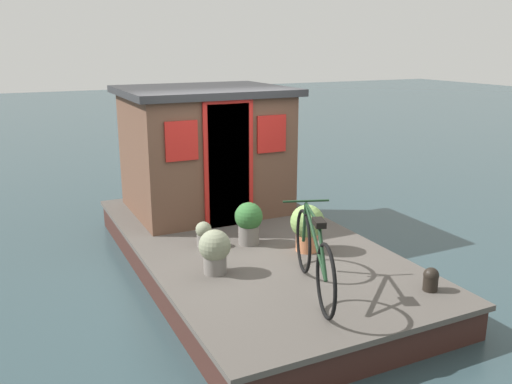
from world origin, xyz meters
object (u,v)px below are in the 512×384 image
(potted_plant_lavender, at_px, (215,250))
(mooring_bollard, at_px, (431,279))
(potted_plant_sage, at_px, (307,225))
(potted_plant_fern, at_px, (249,221))
(potted_plant_ivy, at_px, (204,234))
(bicycle, at_px, (314,256))
(houseboat_cabin, at_px, (205,149))

(potted_plant_lavender, bearing_deg, mooring_bollard, -126.90)
(potted_plant_sage, bearing_deg, mooring_bollard, -159.08)
(potted_plant_sage, bearing_deg, potted_plant_lavender, 95.98)
(potted_plant_fern, relative_size, potted_plant_ivy, 1.69)
(bicycle, distance_m, mooring_bollard, 1.25)
(potted_plant_sage, distance_m, mooring_bollard, 1.63)
(potted_plant_ivy, xyz_separation_m, mooring_bollard, (-2.21, -1.66, -0.04))
(houseboat_cabin, relative_size, potted_plant_ivy, 7.44)
(potted_plant_fern, xyz_separation_m, mooring_bollard, (-2.05, -1.12, -0.17))
(mooring_bollard, bearing_deg, potted_plant_fern, 28.56)
(potted_plant_lavender, relative_size, potted_plant_ivy, 1.56)
(bicycle, distance_m, potted_plant_fern, 1.54)
(potted_plant_lavender, bearing_deg, potted_plant_sage, -84.02)
(potted_plant_lavender, distance_m, mooring_bollard, 2.30)
(bicycle, bearing_deg, potted_plant_ivy, 18.12)
(bicycle, bearing_deg, potted_plant_fern, 0.34)
(potted_plant_ivy, height_order, mooring_bollard, potted_plant_ivy)
(potted_plant_sage, xyz_separation_m, potted_plant_lavender, (-0.13, 1.26, -0.05))
(houseboat_cabin, distance_m, mooring_bollard, 3.95)
(houseboat_cabin, xyz_separation_m, potted_plant_sage, (-2.21, -0.48, -0.61))
(bicycle, height_order, potted_plant_lavender, bicycle)
(potted_plant_fern, xyz_separation_m, potted_plant_lavender, (-0.67, 0.72, -0.02))
(potted_plant_ivy, relative_size, mooring_bollard, 1.28)
(potted_plant_lavender, relative_size, mooring_bollard, 2.00)
(potted_plant_ivy, bearing_deg, potted_plant_fern, -106.51)
(potted_plant_sage, bearing_deg, houseboat_cabin, 12.33)
(potted_plant_fern, bearing_deg, bicycle, -179.66)
(bicycle, height_order, potted_plant_ivy, bicycle)
(houseboat_cabin, bearing_deg, potted_plant_lavender, 161.61)
(houseboat_cabin, distance_m, potted_plant_fern, 1.79)
(potted_plant_sage, relative_size, potted_plant_lavender, 1.17)
(mooring_bollard, bearing_deg, potted_plant_sage, 20.92)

